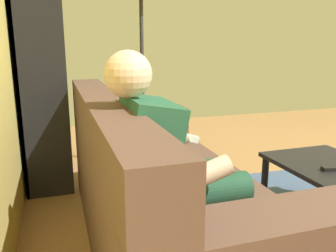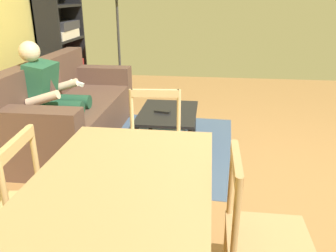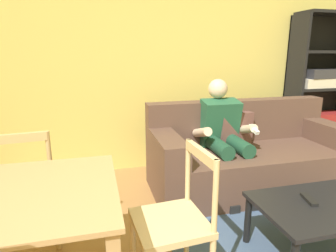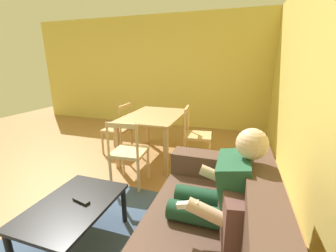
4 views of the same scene
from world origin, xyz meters
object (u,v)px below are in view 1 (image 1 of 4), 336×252
object	(u,v)px
couch	(158,196)
person_lounging	(172,168)
bookshelf	(43,90)
coffee_table	(336,175)
tv_remote	(335,168)

from	to	relation	value
couch	person_lounging	world-z (taller)	person_lounging
couch	bookshelf	bearing A→B (deg)	23.81
person_lounging	couch	bearing A→B (deg)	-2.74
coffee_table	bookshelf	world-z (taller)	bookshelf
person_lounging	bookshelf	bearing A→B (deg)	19.69
coffee_table	tv_remote	bearing A→B (deg)	129.73
coffee_table	bookshelf	size ratio (longest dim) A/B	0.44
person_lounging	coffee_table	world-z (taller)	person_lounging
person_lounging	tv_remote	world-z (taller)	person_lounging
person_lounging	coffee_table	distance (m)	1.23
couch	person_lounging	size ratio (longest dim) A/B	1.82
tv_remote	person_lounging	bearing A→B (deg)	-70.25
coffee_table	tv_remote	distance (m)	0.10
couch	tv_remote	world-z (taller)	couch
coffee_table	couch	bearing A→B (deg)	84.66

